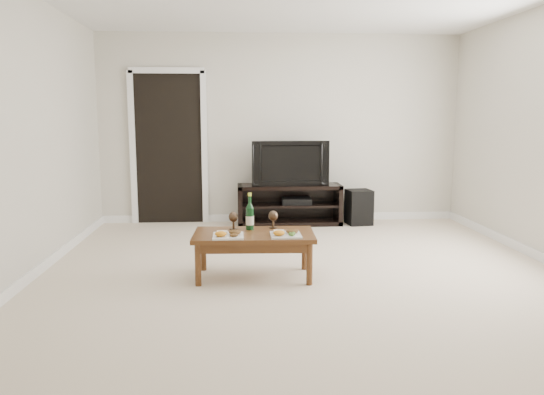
{
  "coord_description": "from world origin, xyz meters",
  "views": [
    {
      "loc": [
        -0.63,
        -4.67,
        1.48
      ],
      "look_at": [
        -0.28,
        0.39,
        0.7
      ],
      "focal_mm": 35.0,
      "sensor_mm": 36.0,
      "label": 1
    }
  ],
  "objects_px": {
    "media_console": "(289,204)",
    "coffee_table": "(254,255)",
    "subwoofer": "(359,207)",
    "television": "(290,163)"
  },
  "relations": [
    {
      "from": "media_console",
      "to": "coffee_table",
      "type": "bearing_deg",
      "value": -103.32
    },
    {
      "from": "subwoofer",
      "to": "media_console",
      "type": "bearing_deg",
      "value": 168.29
    },
    {
      "from": "subwoofer",
      "to": "television",
      "type": "bearing_deg",
      "value": 168.29
    },
    {
      "from": "television",
      "to": "subwoofer",
      "type": "height_order",
      "value": "television"
    },
    {
      "from": "media_console",
      "to": "television",
      "type": "height_order",
      "value": "television"
    },
    {
      "from": "subwoofer",
      "to": "coffee_table",
      "type": "distance_m",
      "value": 2.79
    },
    {
      "from": "media_console",
      "to": "coffee_table",
      "type": "distance_m",
      "value": 2.48
    },
    {
      "from": "television",
      "to": "media_console",
      "type": "bearing_deg",
      "value": 0.0
    },
    {
      "from": "media_console",
      "to": "television",
      "type": "xyz_separation_m",
      "value": [
        0.0,
        0.0,
        0.58
      ]
    },
    {
      "from": "media_console",
      "to": "coffee_table",
      "type": "height_order",
      "value": "media_console"
    }
  ]
}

